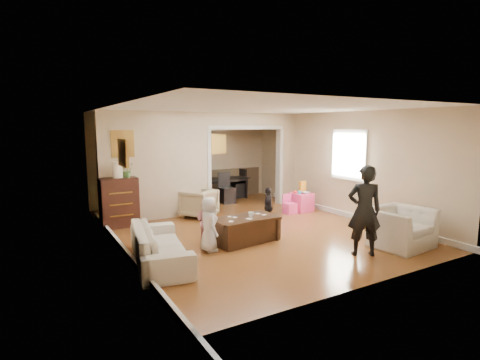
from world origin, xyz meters
TOP-DOWN VIEW (x-y plane):
  - floor at (0.00, 0.00)m, footprint 7.00×7.00m
  - partition_left at (-1.38, 1.80)m, footprint 2.75×0.18m
  - partition_right at (2.48, 1.80)m, footprint 0.55×0.18m
  - partition_header at (1.10, 1.80)m, footprint 2.22×0.18m
  - window_pane at (2.73, -0.40)m, footprint 0.03×0.95m
  - framed_art_partition at (-2.20, 1.70)m, footprint 0.45×0.03m
  - framed_art_sofa_wall at (-2.71, -0.60)m, footprint 0.03×0.55m
  - framed_art_alcove at (1.10, 3.44)m, footprint 0.45×0.03m
  - sofa at (-2.30, -1.13)m, footprint 1.14×2.15m
  - armchair_back at (-0.47, 1.43)m, footprint 1.03×1.04m
  - armchair_front at (1.85, -2.56)m, footprint 1.19×1.06m
  - dresser at (-2.38, 1.50)m, footprint 0.81×0.45m
  - table_lamp at (-2.38, 1.50)m, footprint 0.22×0.22m
  - potted_plant at (-2.18, 1.50)m, footprint 0.29×0.25m
  - coffee_table at (-0.50, -0.87)m, footprint 1.37×0.81m
  - coffee_cup at (-0.40, -0.92)m, footprint 0.12×0.12m
  - play_table at (2.16, 0.68)m, footprint 0.54×0.54m
  - cereal_box at (2.28, 0.78)m, footprint 0.20×0.09m
  - cyan_cup at (2.06, 0.63)m, footprint 0.08×0.08m
  - toy_block at (2.04, 0.80)m, footprint 0.10×0.09m
  - play_bowl at (2.21, 0.56)m, footprint 0.22×0.22m
  - dining_table at (0.93, 3.23)m, footprint 1.97×1.23m
  - adult_person at (0.89, -2.56)m, footprint 0.69×0.63m
  - child_kneel_a at (-1.35, -1.02)m, footprint 0.33×0.49m
  - child_kneel_b at (-1.20, -0.57)m, footprint 0.49×0.53m
  - child_toddler at (0.55, -0.12)m, footprint 0.51×0.53m
  - craft_papers at (-0.47, -0.85)m, footprint 0.95×0.46m

SIDE VIEW (x-z plane):
  - floor at x=0.00m, z-range 0.00..0.00m
  - play_table at x=2.16m, z-range 0.00..0.48m
  - coffee_table at x=-0.50m, z-range 0.00..0.49m
  - sofa at x=-2.30m, z-range 0.00..0.60m
  - dining_table at x=0.93m, z-range 0.00..0.66m
  - armchair_back at x=-0.47m, z-range 0.00..0.69m
  - armchair_front at x=1.85m, z-range 0.00..0.72m
  - child_kneel_b at x=-1.20m, z-range 0.00..0.87m
  - child_toddler at x=0.55m, z-range 0.00..0.88m
  - craft_papers at x=-0.47m, z-range 0.49..0.49m
  - child_kneel_a at x=-1.35m, z-range 0.00..0.99m
  - play_bowl at x=2.21m, z-range 0.48..0.53m
  - toy_block at x=2.04m, z-range 0.48..0.53m
  - cyan_cup at x=2.06m, z-range 0.48..0.56m
  - coffee_cup at x=-0.40m, z-range 0.49..0.59m
  - dresser at x=-2.38m, z-range 0.00..1.11m
  - cereal_box at x=2.28m, z-range 0.48..0.78m
  - adult_person at x=0.89m, z-range 0.00..1.59m
  - potted_plant at x=-2.18m, z-range 1.11..1.43m
  - table_lamp at x=-2.38m, z-range 1.11..1.47m
  - partition_left at x=-1.38m, z-range 0.00..2.60m
  - partition_right at x=2.48m, z-range 0.00..2.60m
  - window_pane at x=2.73m, z-range 1.00..2.10m
  - framed_art_alcove at x=1.10m, z-range 1.42..1.98m
  - framed_art_sofa_wall at x=-2.71m, z-range 1.60..2.00m
  - framed_art_partition at x=-2.20m, z-range 1.58..2.12m
  - partition_header at x=1.10m, z-range 2.25..2.60m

